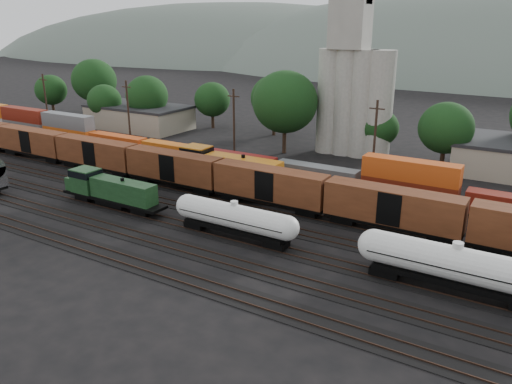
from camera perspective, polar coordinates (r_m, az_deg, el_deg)
The scene contains 12 objects.
ground at distance 61.24m, azimuth -4.43°, elevation -2.50°, with size 600.00×600.00×0.00m, color black.
tracks at distance 61.22m, azimuth -4.44°, elevation -2.46°, with size 180.00×33.20×0.20m.
green_locomotive at distance 65.38m, azimuth -16.60°, elevation 0.35°, with size 15.60×2.75×4.13m.
tank_car_a at distance 53.44m, azimuth -2.48°, elevation -2.96°, with size 15.25×2.73×4.00m.
tank_car_b at distance 45.95m, azimuth 21.81°, elevation -7.79°, with size 17.16×3.07×4.50m.
orange_locomotive at distance 71.32m, azimuth -3.68°, elevation 2.92°, with size 19.20×3.20×4.80m.
boxcar_string at distance 75.48m, azimuth -13.89°, elevation 3.61°, with size 122.80×2.90×4.20m.
container_wall at distance 79.34m, azimuth -5.89°, elevation 4.34°, with size 160.00×2.60×5.80m.
grain_silo at distance 88.30m, azimuth 11.09°, elevation 11.35°, with size 13.40×5.00×29.00m.
industrial_sheds at distance 88.04m, azimuth 12.61°, elevation 5.46°, with size 119.38×17.26×5.10m.
tree_band at distance 89.30m, azimuth 10.30°, elevation 9.23°, with size 161.97×23.39×14.51m.
utility_poles at distance 77.68m, azimuth 4.92°, elevation 6.86°, with size 122.20×0.36×12.00m.
Camera 1 is at (33.40, -46.28, 22.19)m, focal length 35.00 mm.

